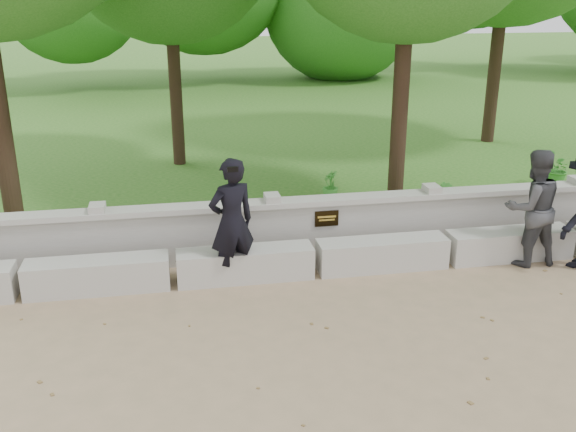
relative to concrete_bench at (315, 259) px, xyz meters
name	(u,v)px	position (x,y,z in m)	size (l,w,h in m)	color
ground	(351,341)	(0.00, -1.90, -0.22)	(80.00, 80.00, 0.00)	#9C8060
lawn	(231,113)	(0.00, 12.10, -0.10)	(40.00, 22.00, 0.25)	#245D17
concrete_bench	(315,259)	(0.00, 0.00, 0.00)	(11.90, 0.45, 0.45)	#B4B1AA
parapet_wall	(305,226)	(0.00, 0.70, 0.24)	(12.50, 0.35, 0.90)	#A9A69F
man_main	(232,222)	(-1.18, -0.10, 0.67)	(0.76, 0.70, 1.79)	black
visitor_left	(532,208)	(3.17, -0.21, 0.64)	(0.85, 0.67, 1.74)	#3B3B40
shrub_b	(445,199)	(2.56, 1.40, 0.30)	(0.30, 0.24, 0.54)	#3C8D30
shrub_c	(557,169)	(5.40, 2.64, 0.34)	(0.56, 0.49, 0.63)	#3C8D30
shrub_d	(330,185)	(0.87, 2.57, 0.29)	(0.29, 0.26, 0.52)	#3C8D30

